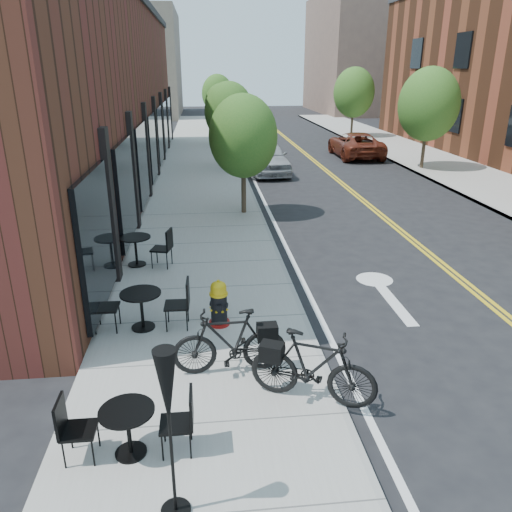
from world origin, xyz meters
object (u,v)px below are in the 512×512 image
parked_car_c (242,130)px  parked_car_far (355,145)px  bistro_set_b (141,305)px  fire_hydrant (219,304)px  parked_car_a (265,157)px  bicycle_left (230,342)px  bicycle_right (313,367)px  bistro_set_a (128,425)px  bistro_set_c (136,247)px  parked_car_b (248,140)px  patio_umbrella (168,401)px

parked_car_c → parked_car_far: parked_car_c is taller
parked_car_c → bistro_set_b: bearing=-102.0°
fire_hydrant → parked_car_a: (2.71, 14.82, 0.21)m
parked_car_c → bicycle_left: bearing=-98.4°
fire_hydrant → parked_car_c: size_ratio=0.19×
bicycle_left → bicycle_right: (1.13, -0.86, 0.02)m
bicycle_left → bistro_set_a: size_ratio=1.14×
bicycle_left → parked_car_a: 16.60m
bistro_set_c → bistro_set_b: bearing=-67.2°
fire_hydrant → bicycle_left: (0.11, -1.58, 0.11)m
fire_hydrant → parked_car_b: bearing=104.9°
bistro_set_b → parked_car_c: size_ratio=0.36×
bistro_set_b → parked_car_far: 21.08m
fire_hydrant → patio_umbrella: 4.37m
bicycle_right → parked_car_a: size_ratio=0.41×
bistro_set_b → bicycle_left: bearing=-44.5°
bicycle_left → parked_car_b: (2.39, 22.86, 0.01)m
parked_car_b → parked_car_far: (5.70, -2.51, 0.00)m
parked_car_a → parked_car_b: bearing=87.6°
bicycle_right → parked_car_far: 22.32m
bistro_set_a → bicycle_left: bearing=51.5°
bistro_set_a → parked_car_far: (9.43, 22.02, 0.13)m
fire_hydrant → bicycle_right: (1.25, -2.44, 0.13)m
fire_hydrant → bicycle_left: 1.59m
bicycle_left → parked_car_b: size_ratio=0.44×
bicycle_right → parked_car_b: (1.26, 23.72, -0.00)m
bistro_set_c → parked_car_a: 12.46m
parked_car_a → parked_car_c: parked_car_a is taller
bistro_set_a → patio_umbrella: 1.52m
bicycle_left → bistro_set_c: size_ratio=1.00×
fire_hydrant → bicycle_left: size_ratio=0.50×
parked_car_a → bistro_set_c: bearing=-115.8°
patio_umbrella → parked_car_b: 25.69m
bicycle_right → bistro_set_a: bearing=132.5°
bicycle_left → patio_umbrella: (-0.74, -2.62, 0.91)m
bicycle_right → bistro_set_b: 3.62m
bistro_set_b → patio_umbrella: size_ratio=0.85×
bicycle_left → parked_car_c: (2.39, 27.72, 0.05)m
bicycle_left → parked_car_b: parked_car_b is taller
patio_umbrella → bistro_set_a: bearing=122.3°
bicycle_right → patio_umbrella: patio_umbrella is taller
bicycle_left → bicycle_right: 1.42m
bicycle_left → bicycle_right: bearing=51.4°
bistro_set_a → parked_car_b: 24.81m
fire_hydrant → bistro_set_c: (-1.90, 3.24, 0.05)m
patio_umbrella → fire_hydrant: bearing=81.5°
bicycle_left → parked_car_c: bearing=173.7°
bicycle_right → parked_car_a: parked_car_a is taller
bistro_set_a → parked_car_b: (3.73, 24.53, 0.12)m
bicycle_right → bistro_set_a: size_ratio=1.18×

